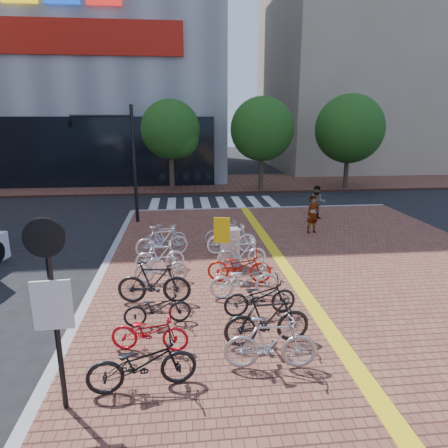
{
  "coord_description": "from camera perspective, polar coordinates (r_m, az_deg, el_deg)",
  "views": [
    {
      "loc": [
        -1.34,
        -9.11,
        4.97
      ],
      "look_at": [
        0.1,
        4.47,
        1.3
      ],
      "focal_mm": 32.0,
      "sensor_mm": 36.0,
      "label": 1
    }
  ],
  "objects": [
    {
      "name": "ground",
      "position": [
        10.46,
        2.09,
        -13.33
      ],
      "size": [
        120.0,
        120.0,
        0.0
      ],
      "primitive_type": "plane",
      "color": "black",
      "rests_on": "ground"
    },
    {
      "name": "kerb_north",
      "position": [
        22.1,
        5.44,
        2.18
      ],
      "size": [
        14.0,
        0.25,
        0.15
      ],
      "primitive_type": "cube",
      "color": "gray",
      "rests_on": "ground"
    },
    {
      "name": "far_sidewalk",
      "position": [
        30.53,
        -3.47,
        5.79
      ],
      "size": [
        70.0,
        8.0,
        0.15
      ],
      "primitive_type": "cube",
      "color": "brown",
      "rests_on": "ground"
    },
    {
      "name": "department_store",
      "position": [
        44.52,
        -27.95,
        25.12
      ],
      "size": [
        36.0,
        24.27,
        28.0
      ],
      "color": "gray",
      "rests_on": "ground"
    },
    {
      "name": "building_beige",
      "position": [
        45.61,
        20.25,
        19.24
      ],
      "size": [
        20.0,
        18.0,
        18.0
      ],
      "primitive_type": "cube",
      "color": "gray",
      "rests_on": "ground"
    },
    {
      "name": "crosswalk",
      "position": [
        23.71,
        -1.46,
        2.95
      ],
      "size": [
        7.5,
        4.0,
        0.01
      ],
      "color": "silver",
      "rests_on": "ground"
    },
    {
      "name": "street_trees",
      "position": [
        27.33,
        7.66,
        13.09
      ],
      "size": [
        16.2,
        4.6,
        6.35
      ],
      "color": "#38281E",
      "rests_on": "far_sidewalk"
    },
    {
      "name": "bike_0",
      "position": [
        7.78,
        -11.62,
        -18.86
      ],
      "size": [
        2.06,
        0.97,
        1.04
      ],
      "primitive_type": "imported",
      "rotation": [
        0.0,
        0.0,
        1.72
      ],
      "color": "black",
      "rests_on": "sidewalk"
    },
    {
      "name": "bike_1",
      "position": [
        8.87,
        -10.58,
        -14.87
      ],
      "size": [
        1.73,
        0.83,
        0.87
      ],
      "primitive_type": "imported",
      "rotation": [
        0.0,
        0.0,
        1.41
      ],
      "color": "red",
      "rests_on": "sidewalk"
    },
    {
      "name": "bike_2",
      "position": [
        9.83,
        -9.48,
        -11.75
      ],
      "size": [
        1.67,
        0.78,
        0.84
      ],
      "primitive_type": "imported",
      "rotation": [
        0.0,
        0.0,
        1.72
      ],
      "color": "black",
      "rests_on": "sidewalk"
    },
    {
      "name": "bike_3",
      "position": [
        10.83,
        -9.96,
        -8.21
      ],
      "size": [
        2.0,
        0.75,
        1.17
      ],
      "primitive_type": "imported",
      "rotation": [
        0.0,
        0.0,
        1.47
      ],
      "color": "black",
      "rests_on": "sidewalk"
    },
    {
      "name": "bike_4",
      "position": [
        12.15,
        -8.99,
        -6.07
      ],
      "size": [
        1.62,
        0.5,
        0.96
      ],
      "primitive_type": "imported",
      "rotation": [
        0.0,
        0.0,
        1.6
      ],
      "color": "silver",
      "rests_on": "sidewalk"
    },
    {
      "name": "bike_5",
      "position": [
        13.13,
        -9.14,
        -4.48
      ],
      "size": [
        1.62,
        0.58,
        0.95
      ],
      "primitive_type": "imported",
      "rotation": [
        0.0,
        0.0,
        1.66
      ],
      "color": "silver",
      "rests_on": "sidewalk"
    },
    {
      "name": "bike_6",
      "position": [
        14.28,
        -8.88,
        -2.46
      ],
      "size": [
        1.95,
        0.87,
        1.14
      ],
      "primitive_type": "imported",
      "rotation": [
        0.0,
        0.0,
        1.75
      ],
      "color": "silver",
      "rests_on": "sidewalk"
    },
    {
      "name": "bike_7",
      "position": [
        15.23,
        -8.31,
        -1.73
      ],
      "size": [
        1.58,
        0.61,
        0.93
      ],
      "primitive_type": "imported",
      "rotation": [
        0.0,
        0.0,
        1.68
      ],
      "color": "silver",
      "rests_on": "sidewalk"
    },
    {
      "name": "bike_8",
      "position": [
        8.17,
        6.67,
        -16.53
      ],
      "size": [
        1.88,
        0.68,
        1.11
      ],
      "primitive_type": "imported",
      "rotation": [
        0.0,
        0.0,
        1.48
      ],
      "color": "#ACACB0",
      "rests_on": "sidewalk"
    },
    {
      "name": "bike_9",
      "position": [
        8.92,
        6.2,
        -13.46
      ],
      "size": [
        1.96,
        0.7,
        1.15
      ],
      "primitive_type": "imported",
      "rotation": [
        0.0,
        0.0,
        1.65
      ],
      "color": "black",
      "rests_on": "sidewalk"
    },
    {
      "name": "bike_10",
      "position": [
        10.16,
        5.15,
        -10.26
      ],
      "size": [
        1.91,
        0.83,
        0.97
      ],
      "primitive_type": "imported",
      "rotation": [
        0.0,
        0.0,
        1.67
      ],
      "color": "black",
      "rests_on": "sidewalk"
    },
    {
      "name": "bike_11",
      "position": [
        11.05,
        2.94,
        -7.95
      ],
      "size": [
        1.96,
        0.78,
        1.01
      ],
      "primitive_type": "imported",
      "rotation": [
        0.0,
        0.0,
        1.62
      ],
      "color": "silver",
      "rests_on": "sidewalk"
    },
    {
      "name": "bike_12",
      "position": [
        12.02,
        2.19,
        -6.02
      ],
      "size": [
        2.0,
        1.01,
        1.01
      ],
      "primitive_type": "imported",
      "rotation": [
        0.0,
        0.0,
        1.39
      ],
      "color": "red",
      "rests_on": "sidewalk"
    },
    {
      "name": "bike_13",
      "position": [
        13.13,
        2.55,
        -4.17
      ],
      "size": [
        1.71,
        0.66,
        1.0
      ],
      "primitive_type": "imported",
      "rotation": [
        0.0,
        0.0,
        1.68
      ],
      "color": "white",
      "rests_on": "sidewalk"
    },
    {
      "name": "bike_14",
      "position": [
        14.43,
        1.1,
        -2.14
      ],
      "size": [
        1.89,
        0.68,
        1.11
      ],
      "primitive_type": "imported",
      "rotation": [
        0.0,
        0.0,
        1.66
      ],
      "color": "white",
      "rests_on": "sidewalk"
    },
    {
      "name": "bike_15",
      "position": [
        15.38,
        0.24,
        -1.26
      ],
      "size": [
        1.72,
        0.74,
        1.0
      ],
      "primitive_type": "imported",
      "rotation": [
        0.0,
        0.0,
        1.74
      ],
      "color": "silver",
      "rests_on": "sidewalk"
    },
    {
      "name": "pedestrian_a",
      "position": [
        17.41,
        12.55,
        1.37
      ],
      "size": [
        0.68,
        0.56,
        1.62
      ],
      "primitive_type": "imported",
      "rotation": [
        0.0,
        0.0,
        0.32
      ],
      "color": "gray",
      "rests_on": "sidewalk"
    },
    {
      "name": "pedestrian_b",
      "position": [
        19.9,
        13.17,
        3.02
      ],
      "size": [
        0.9,
        0.77,
        1.62
      ],
      "primitive_type": "imported",
      "rotation": [
        0.0,
        0.0,
        -0.21
      ],
      "color": "#525868",
      "rests_on": "sidewalk"
    },
    {
      "name": "utility_box",
      "position": [
        13.24,
        0.84,
        -3.34
      ],
      "size": [
        0.62,
        0.47,
        1.28
      ],
      "primitive_type": "cube",
      "rotation": [
        0.0,
        0.0,
        0.07
      ],
      "color": "silver",
      "rests_on": "sidewalk"
    },
    {
      "name": "yellow_sign",
      "position": [
        12.31,
        -0.36,
        -1.64
      ],
      "size": [
        0.5,
        0.16,
        1.85
      ],
      "color": "#B7B7BC",
      "rests_on": "sidewalk"
    },
    {
      "name": "notice_sign",
      "position": [
        6.92,
        -23.41,
        -9.17
      ],
      "size": [
        0.62,
        0.15,
        3.37
      ],
      "color": "black",
      "rests_on": "sidewalk"
    },
    {
      "name": "traffic_light_pole",
      "position": [
        19.07,
        -16.62,
        11.06
      ],
      "size": [
        2.88,
        1.11,
        5.36
      ],
      "color": "black",
      "rests_on": "sidewalk"
    }
  ]
}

